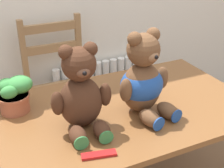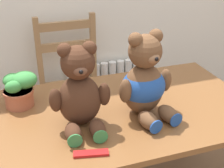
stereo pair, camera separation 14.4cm
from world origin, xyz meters
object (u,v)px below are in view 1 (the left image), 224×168
teddy_bear_left (81,93)px  chocolate_bar (99,155)px  wooden_chair_behind (60,88)px  teddy_bear_right (143,81)px  potted_plant (14,94)px

teddy_bear_left → chocolate_bar: bearing=90.1°
chocolate_bar → wooden_chair_behind: bearing=82.6°
chocolate_bar → teddy_bear_left: bearing=86.1°
teddy_bear_left → teddy_bear_right: teddy_bear_right is taller
potted_plant → wooden_chair_behind: bearing=56.7°
teddy_bear_left → chocolate_bar: 0.28m
potted_plant → chocolate_bar: (0.24, -0.50, -0.09)m
teddy_bear_right → wooden_chair_behind: bearing=-87.5°
potted_plant → chocolate_bar: size_ratio=1.25×
wooden_chair_behind → teddy_bear_right: (0.20, -0.85, 0.40)m
wooden_chair_behind → chocolate_bar: wooden_chair_behind is taller
wooden_chair_behind → potted_plant: 0.76m
teddy_bear_right → potted_plant: bearing=-35.6°
teddy_bear_left → potted_plant: 0.38m
teddy_bear_right → teddy_bear_left: bearing=-9.7°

